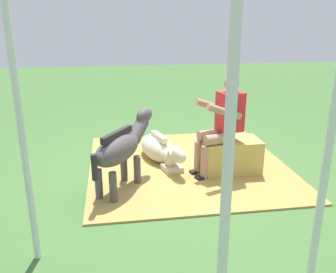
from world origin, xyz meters
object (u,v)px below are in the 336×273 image
at_px(pony_lying, 160,149).
at_px(tent_pole_left, 328,156).
at_px(soda_bottle, 251,154).
at_px(tent_pole_mid, 226,196).
at_px(pony_standing, 122,147).
at_px(hay_bale, 231,156).
at_px(tent_pole_right, 22,137).
at_px(person_seated, 222,122).

height_order(pony_lying, tent_pole_left, tent_pole_left).
height_order(soda_bottle, tent_pole_mid, tent_pole_mid).
bearing_deg(pony_standing, tent_pole_left, 123.78).
bearing_deg(hay_bale, tent_pole_mid, 70.31).
bearing_deg(soda_bottle, tent_pole_right, 34.47).
bearing_deg(tent_pole_right, pony_standing, -122.69).
distance_m(tent_pole_right, tent_pole_mid, 1.81).
bearing_deg(pony_lying, tent_pole_mid, 88.60).
height_order(person_seated, tent_pole_right, tent_pole_right).
bearing_deg(tent_pole_left, tent_pole_right, -19.65).
bearing_deg(tent_pole_right, tent_pole_left, 160.35).
distance_m(person_seated, tent_pole_left, 2.34).
height_order(pony_lying, soda_bottle, pony_lying).
relative_size(pony_lying, tent_pole_right, 0.59).
xyz_separation_m(pony_standing, tent_pole_right, (0.82, 1.27, 0.59)).
distance_m(person_seated, pony_standing, 1.37).
xyz_separation_m(person_seated, pony_standing, (1.34, 0.26, -0.20)).
height_order(hay_bale, tent_pole_left, tent_pole_left).
bearing_deg(hay_bale, pony_lying, -31.39).
xyz_separation_m(person_seated, tent_pole_mid, (0.84, 2.77, 0.40)).
relative_size(pony_standing, soda_bottle, 4.49).
xyz_separation_m(person_seated, soda_bottle, (-0.59, -0.36, -0.63)).
bearing_deg(tent_pole_left, pony_standing, -56.22).
bearing_deg(tent_pole_mid, pony_standing, -78.80).
relative_size(person_seated, pony_standing, 1.15).
distance_m(pony_lying, tent_pole_right, 2.71).
bearing_deg(tent_pole_left, tent_pole_mid, 27.82).
bearing_deg(tent_pole_right, tent_pole_mid, 136.59).
relative_size(hay_bale, pony_lying, 0.57).
height_order(pony_standing, soda_bottle, pony_standing).
xyz_separation_m(pony_standing, tent_pole_left, (-1.37, 2.05, 0.59)).
xyz_separation_m(hay_bale, tent_pole_mid, (1.00, 2.79, 0.91)).
bearing_deg(hay_bale, tent_pole_right, 33.85).
bearing_deg(person_seated, hay_bale, -171.34).
distance_m(soda_bottle, tent_pole_left, 2.91).
bearing_deg(person_seated, tent_pole_mid, 73.17).
distance_m(person_seated, tent_pole_mid, 2.92).
relative_size(hay_bale, tent_pole_right, 0.34).
xyz_separation_m(pony_standing, pony_lying, (-0.58, -0.84, -0.36)).
bearing_deg(tent_pole_right, soda_bottle, -145.53).
bearing_deg(tent_pole_left, pony_lying, -74.68).
bearing_deg(tent_pole_mid, person_seated, -106.83).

